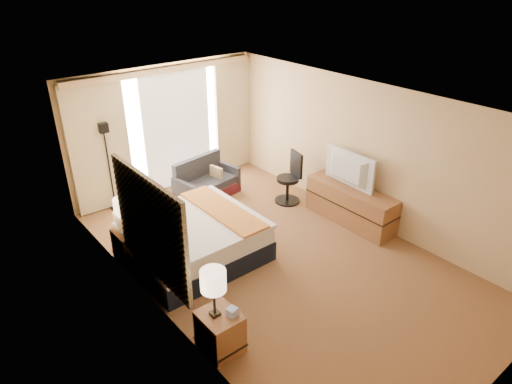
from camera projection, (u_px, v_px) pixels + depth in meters
floor at (276, 257)px, 7.58m from camera, size 4.20×7.00×0.02m
ceiling at (280, 104)px, 6.39m from camera, size 4.20×7.00×0.02m
wall_back at (165, 128)px, 9.40m from camera, size 4.20×0.02×2.60m
wall_front at (510, 307)px, 4.57m from camera, size 4.20×0.02×2.60m
wall_left at (155, 233)px, 5.80m from camera, size 0.02×7.00×2.60m
wall_right at (365, 154)px, 8.17m from camera, size 0.02×7.00×2.60m
headboard at (150, 227)px, 5.97m from camera, size 0.06×1.85×1.50m
nightstand_left at (220, 332)px, 5.67m from camera, size 0.45×0.52×0.55m
nightstand_right at (131, 245)px, 7.40m from camera, size 0.45×0.52×0.55m
media_dresser at (350, 205)px, 8.45m from camera, size 0.50×1.80×0.70m
window at (176, 125)px, 9.51m from camera, size 2.30×0.02×2.30m
curtains at (167, 125)px, 9.27m from camera, size 4.12×0.19×2.56m
bed at (193, 239)px, 7.40m from camera, size 2.00×1.83×0.97m
loveseat at (206, 184)px, 9.41m from camera, size 1.39×0.89×0.81m
floor_lamp at (106, 149)px, 8.52m from camera, size 0.22×0.22×1.76m
desk_chair at (290, 180)px, 9.13m from camera, size 0.51×0.51×1.05m
lamp_left at (213, 282)px, 5.32m from camera, size 0.31×0.31×0.66m
lamp_right at (122, 206)px, 7.08m from camera, size 0.27×0.27×0.57m
tissue_box at (232, 312)px, 5.52m from camera, size 0.14×0.14×0.11m
telephone at (132, 226)px, 7.32m from camera, size 0.21×0.17×0.07m
television at (345, 170)px, 8.22m from camera, size 0.19×1.13×0.65m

